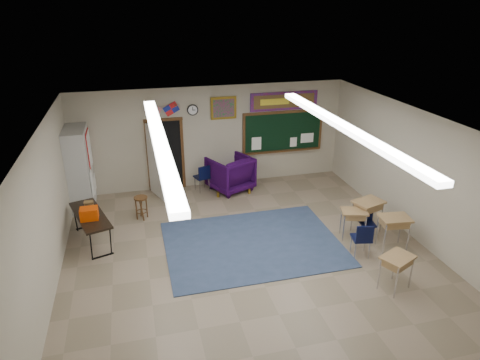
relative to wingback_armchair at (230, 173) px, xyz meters
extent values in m
plane|color=#82705A|center=(-0.41, -3.94, -0.52)|extent=(9.00, 9.00, 0.00)
cube|color=#B3A791|center=(-0.41, 0.56, 0.98)|extent=(8.00, 0.04, 3.00)
cube|color=#B3A791|center=(-4.41, -3.94, 0.98)|extent=(0.04, 9.00, 3.00)
cube|color=#B3A791|center=(3.59, -3.94, 0.98)|extent=(0.04, 9.00, 3.00)
cube|color=#BABBB6|center=(-0.41, -3.94, 2.48)|extent=(8.00, 9.00, 0.04)
cube|color=#354366|center=(-0.21, -3.14, -0.51)|extent=(4.00, 3.00, 0.02)
cube|color=black|center=(-1.81, 0.55, 0.53)|extent=(0.95, 0.04, 2.10)
cube|color=silver|center=(-2.15, 0.10, 0.51)|extent=(0.35, 0.86, 2.05)
cube|color=#513017|center=(1.79, 0.53, 0.98)|extent=(2.55, 0.05, 1.30)
cube|color=black|center=(1.79, 0.51, 0.98)|extent=(2.40, 0.03, 1.15)
cube|color=#513017|center=(1.79, 0.47, 0.38)|extent=(2.40, 0.12, 0.04)
cube|color=#A30E16|center=(1.79, 0.53, 1.93)|extent=(2.10, 0.04, 0.55)
cube|color=brown|center=(1.79, 0.51, 1.93)|extent=(1.90, 0.03, 0.40)
cube|color=olive|center=(-0.06, 0.53, 1.83)|extent=(0.75, 0.05, 0.65)
cube|color=#A51466|center=(-0.06, 0.51, 1.83)|extent=(0.62, 0.03, 0.52)
cylinder|color=black|center=(-0.96, 0.53, 1.83)|extent=(0.32, 0.05, 0.32)
cylinder|color=white|center=(-0.96, 0.51, 1.83)|extent=(0.26, 0.02, 0.26)
cube|color=#ADADA8|center=(-4.13, -0.09, 0.58)|extent=(0.55, 1.25, 2.20)
imported|color=#200431|center=(0.00, 0.00, 0.00)|extent=(1.47, 1.49, 1.03)
cube|color=#9F824A|center=(2.17, -3.45, 0.18)|extent=(0.70, 0.59, 0.04)
cube|color=brown|center=(2.17, -3.45, 0.08)|extent=(0.60, 0.51, 0.12)
cube|color=#9F824A|center=(2.63, -3.27, 0.28)|extent=(0.81, 0.70, 0.05)
cube|color=brown|center=(2.63, -3.27, 0.17)|extent=(0.70, 0.59, 0.14)
cube|color=#9F824A|center=(2.02, -5.42, 0.20)|extent=(0.75, 0.67, 0.04)
cube|color=brown|center=(2.02, -5.42, 0.10)|extent=(0.64, 0.57, 0.12)
cube|color=#9F824A|center=(2.81, -4.10, 0.26)|extent=(0.72, 0.58, 0.04)
cube|color=brown|center=(2.81, -4.10, 0.15)|extent=(0.63, 0.49, 0.13)
cube|color=black|center=(-3.80, -2.11, 0.18)|extent=(1.07, 1.83, 0.05)
cube|color=#DA3F03|center=(-3.78, -2.35, 0.34)|extent=(0.38, 0.29, 0.27)
cylinder|color=#543619|center=(-2.64, -1.22, 0.07)|extent=(0.34, 0.34, 0.04)
torus|color=#543619|center=(-2.64, -1.22, -0.31)|extent=(0.28, 0.28, 0.02)
camera|label=1|loc=(-2.63, -11.38, 4.76)|focal=32.00mm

